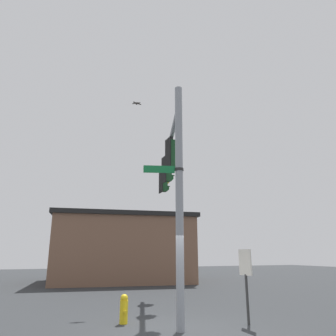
# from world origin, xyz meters

# --- Properties ---
(ground_plane) EXTENTS (80.00, 80.00, 0.00)m
(ground_plane) POSITION_xyz_m (0.00, 0.00, 0.00)
(ground_plane) COLOR #2D3033
(signal_pole) EXTENTS (0.23, 0.23, 7.18)m
(signal_pole) POSITION_xyz_m (0.00, 0.00, 3.59)
(signal_pole) COLOR gray
(signal_pole) RESTS_ON ground
(mast_arm) EXTENTS (8.05, 2.60, 0.17)m
(mast_arm) POSITION_xyz_m (-4.00, 1.22, 6.45)
(mast_arm) COLOR gray
(traffic_light_nearest_pole) EXTENTS (0.54, 0.49, 1.31)m
(traffic_light_nearest_pole) POSITION_xyz_m (-2.18, 0.69, 5.67)
(traffic_light_nearest_pole) COLOR black
(traffic_light_mid_inner) EXTENTS (0.54, 0.49, 1.31)m
(traffic_light_mid_inner) POSITION_xyz_m (-4.47, 1.38, 5.67)
(traffic_light_mid_inner) COLOR black
(traffic_light_mid_outer) EXTENTS (0.54, 0.49, 1.31)m
(traffic_light_mid_outer) POSITION_xyz_m (-6.76, 2.08, 5.67)
(traffic_light_mid_outer) COLOR black
(street_name_sign) EXTENTS (0.46, 1.17, 0.22)m
(street_name_sign) POSITION_xyz_m (-0.09, -0.31, 4.44)
(street_name_sign) COLOR #147238
(bird_flying) EXTENTS (0.28, 0.46, 0.13)m
(bird_flying) POSITION_xyz_m (-5.92, 0.24, 9.46)
(bird_flying) COLOR #4C4742
(storefront_building) EXTENTS (10.02, 11.01, 4.81)m
(storefront_building) POSITION_xyz_m (-16.20, 2.14, 2.42)
(storefront_building) COLOR brown
(storefront_building) RESTS_ON ground
(fire_hydrant) EXTENTS (0.35, 0.24, 0.82)m
(fire_hydrant) POSITION_xyz_m (-1.53, -1.17, 0.42)
(fire_hydrant) COLOR yellow
(fire_hydrant) RESTS_ON ground
(historical_marker) EXTENTS (0.60, 0.08, 2.13)m
(historical_marker) POSITION_xyz_m (-0.04, 2.18, 1.40)
(historical_marker) COLOR #333333
(historical_marker) RESTS_ON ground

